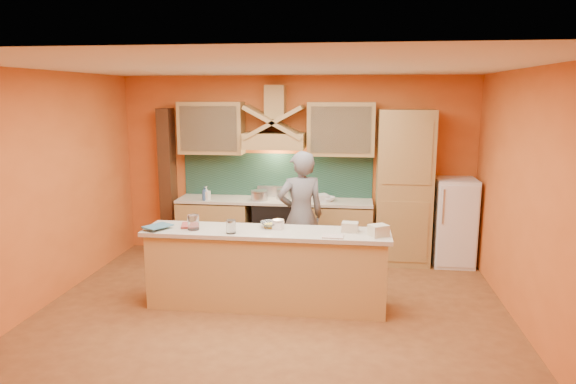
# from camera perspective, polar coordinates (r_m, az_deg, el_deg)

# --- Properties ---
(floor) EXTENTS (5.50, 5.00, 0.01)m
(floor) POSITION_cam_1_polar(r_m,az_deg,el_deg) (6.07, -1.91, -13.68)
(floor) COLOR #92592D
(floor) RESTS_ON ground
(ceiling) EXTENTS (5.50, 5.00, 0.01)m
(ceiling) POSITION_cam_1_polar(r_m,az_deg,el_deg) (5.53, -2.09, 13.75)
(ceiling) COLOR white
(ceiling) RESTS_ON wall_back
(wall_back) EXTENTS (5.50, 0.02, 2.80)m
(wall_back) POSITION_cam_1_polar(r_m,az_deg,el_deg) (8.08, 0.88, 2.88)
(wall_back) COLOR orange
(wall_back) RESTS_ON floor
(wall_front) EXTENTS (5.50, 0.02, 2.80)m
(wall_front) POSITION_cam_1_polar(r_m,az_deg,el_deg) (3.28, -9.19, -9.26)
(wall_front) COLOR orange
(wall_front) RESTS_ON floor
(wall_left) EXTENTS (0.02, 5.00, 2.80)m
(wall_left) POSITION_cam_1_polar(r_m,az_deg,el_deg) (6.66, -26.06, 0.05)
(wall_left) COLOR orange
(wall_left) RESTS_ON floor
(wall_right) EXTENTS (0.02, 5.00, 2.80)m
(wall_right) POSITION_cam_1_polar(r_m,az_deg,el_deg) (5.86, 25.59, -1.24)
(wall_right) COLOR orange
(wall_right) RESTS_ON floor
(base_cabinet_left) EXTENTS (1.10, 0.60, 0.86)m
(base_cabinet_left) POSITION_cam_1_polar(r_m,az_deg,el_deg) (8.22, -8.09, -4.00)
(base_cabinet_left) COLOR tan
(base_cabinet_left) RESTS_ON floor
(base_cabinet_right) EXTENTS (1.10, 0.60, 0.86)m
(base_cabinet_right) POSITION_cam_1_polar(r_m,az_deg,el_deg) (7.93, 5.30, -4.47)
(base_cabinet_right) COLOR tan
(base_cabinet_right) RESTS_ON floor
(counter_top) EXTENTS (3.00, 0.62, 0.04)m
(counter_top) POSITION_cam_1_polar(r_m,az_deg,el_deg) (7.91, -1.53, -0.97)
(counter_top) COLOR beige
(counter_top) RESTS_ON base_cabinet_left
(stove) EXTENTS (0.60, 0.58, 0.90)m
(stove) POSITION_cam_1_polar(r_m,az_deg,el_deg) (8.02, -1.52, -4.12)
(stove) COLOR black
(stove) RESTS_ON floor
(backsplash) EXTENTS (3.00, 0.03, 0.70)m
(backsplash) POSITION_cam_1_polar(r_m,az_deg,el_deg) (8.12, -1.23, 1.86)
(backsplash) COLOR #1C3E32
(backsplash) RESTS_ON wall_back
(range_hood) EXTENTS (0.92, 0.50, 0.24)m
(range_hood) POSITION_cam_1_polar(r_m,az_deg,el_deg) (7.82, -1.51, 5.71)
(range_hood) COLOR tan
(range_hood) RESTS_ON wall_back
(hood_chimney) EXTENTS (0.30, 0.30, 0.50)m
(hood_chimney) POSITION_cam_1_polar(r_m,az_deg,el_deg) (7.89, -1.42, 9.98)
(hood_chimney) COLOR tan
(hood_chimney) RESTS_ON wall_back
(upper_cabinet_left) EXTENTS (1.00, 0.35, 0.80)m
(upper_cabinet_left) POSITION_cam_1_polar(r_m,az_deg,el_deg) (8.10, -8.50, 7.05)
(upper_cabinet_left) COLOR tan
(upper_cabinet_left) RESTS_ON wall_back
(upper_cabinet_right) EXTENTS (1.00, 0.35, 0.80)m
(upper_cabinet_right) POSITION_cam_1_polar(r_m,az_deg,el_deg) (7.79, 5.91, 6.97)
(upper_cabinet_right) COLOR tan
(upper_cabinet_right) RESTS_ON wall_back
(pantry_column) EXTENTS (0.80, 0.60, 2.30)m
(pantry_column) POSITION_cam_1_polar(r_m,az_deg,el_deg) (7.81, 12.75, 0.47)
(pantry_column) COLOR tan
(pantry_column) RESTS_ON floor
(fridge) EXTENTS (0.58, 0.60, 1.30)m
(fridge) POSITION_cam_1_polar(r_m,az_deg,el_deg) (8.02, 17.95, -3.18)
(fridge) COLOR white
(fridge) RESTS_ON floor
(trim_column_left) EXTENTS (0.20, 0.30, 2.30)m
(trim_column_left) POSITION_cam_1_polar(r_m,az_deg,el_deg) (8.45, -13.19, 1.23)
(trim_column_left) COLOR #472816
(trim_column_left) RESTS_ON floor
(island_body) EXTENTS (2.80, 0.55, 0.88)m
(island_body) POSITION_cam_1_polar(r_m,az_deg,el_deg) (6.20, -2.40, -8.78)
(island_body) COLOR tan
(island_body) RESTS_ON floor
(island_top) EXTENTS (2.90, 0.62, 0.05)m
(island_top) POSITION_cam_1_polar(r_m,az_deg,el_deg) (6.05, -2.44, -4.49)
(island_top) COLOR beige
(island_top) RESTS_ON island_body
(person) EXTENTS (0.75, 0.62, 1.78)m
(person) POSITION_cam_1_polar(r_m,az_deg,el_deg) (6.99, 1.43, -2.65)
(person) COLOR slate
(person) RESTS_ON floor
(pot_large) EXTENTS (0.29, 0.29, 0.15)m
(pot_large) POSITION_cam_1_polar(r_m,az_deg,el_deg) (7.84, -3.20, -0.54)
(pot_large) COLOR #BBBBC2
(pot_large) RESTS_ON stove
(pot_small) EXTENTS (0.25, 0.25, 0.16)m
(pot_small) POSITION_cam_1_polar(r_m,az_deg,el_deg) (7.91, -0.53, -0.39)
(pot_small) COLOR silver
(pot_small) RESTS_ON stove
(soap_bottle_a) EXTENTS (0.12, 0.12, 0.21)m
(soap_bottle_a) POSITION_cam_1_polar(r_m,az_deg,el_deg) (7.92, -9.05, -0.16)
(soap_bottle_a) COLOR white
(soap_bottle_a) RESTS_ON counter_top
(soap_bottle_b) EXTENTS (0.11, 0.11, 0.22)m
(soap_bottle_b) POSITION_cam_1_polar(r_m,az_deg,el_deg) (7.91, -9.26, -0.17)
(soap_bottle_b) COLOR #365C94
(soap_bottle_b) RESTS_ON counter_top
(bowl_back) EXTENTS (0.23, 0.23, 0.07)m
(bowl_back) POSITION_cam_1_polar(r_m,az_deg,el_deg) (7.79, 4.46, -0.78)
(bowl_back) COLOR silver
(bowl_back) RESTS_ON counter_top
(dish_rack) EXTENTS (0.35, 0.32, 0.10)m
(dish_rack) POSITION_cam_1_polar(r_m,az_deg,el_deg) (7.78, 3.44, -0.66)
(dish_rack) COLOR silver
(dish_rack) RESTS_ON counter_top
(book_lower) EXTENTS (0.26, 0.31, 0.03)m
(book_lower) POSITION_cam_1_polar(r_m,az_deg,el_deg) (6.34, -11.74, -3.65)
(book_lower) COLOR #AE453E
(book_lower) RESTS_ON island_top
(book_upper) EXTENTS (0.35, 0.38, 0.02)m
(book_upper) POSITION_cam_1_polar(r_m,az_deg,el_deg) (6.35, -14.89, -3.57)
(book_upper) COLOR teal
(book_upper) RESTS_ON island_top
(jar_large) EXTENTS (0.15, 0.15, 0.18)m
(jar_large) POSITION_cam_1_polar(r_m,az_deg,el_deg) (6.14, -10.47, -3.35)
(jar_large) COLOR silver
(jar_large) RESTS_ON island_top
(jar_small) EXTENTS (0.15, 0.15, 0.15)m
(jar_small) POSITION_cam_1_polar(r_m,az_deg,el_deg) (5.93, -6.35, -3.85)
(jar_small) COLOR silver
(jar_small) RESTS_ON island_top
(kitchen_scale) EXTENTS (0.14, 0.14, 0.09)m
(kitchen_scale) POSITION_cam_1_polar(r_m,az_deg,el_deg) (6.09, -1.09, -3.71)
(kitchen_scale) COLOR white
(kitchen_scale) RESTS_ON island_top
(mixing_bowl) EXTENTS (0.34, 0.34, 0.07)m
(mixing_bowl) POSITION_cam_1_polar(r_m,az_deg,el_deg) (6.17, -1.84, -3.62)
(mixing_bowl) COLOR silver
(mixing_bowl) RESTS_ON island_top
(cloth) EXTENTS (0.24, 0.19, 0.02)m
(cloth) POSITION_cam_1_polar(r_m,az_deg,el_deg) (5.78, 5.02, -4.93)
(cloth) COLOR beige
(cloth) RESTS_ON island_top
(grocery_bag_a) EXTENTS (0.25, 0.24, 0.13)m
(grocery_bag_a) POSITION_cam_1_polar(r_m,az_deg,el_deg) (5.87, 10.03, -4.22)
(grocery_bag_a) COLOR beige
(grocery_bag_a) RESTS_ON island_top
(grocery_bag_b) EXTENTS (0.20, 0.16, 0.11)m
(grocery_bag_b) POSITION_cam_1_polar(r_m,az_deg,el_deg) (6.01, 6.90, -3.88)
(grocery_bag_b) COLOR beige
(grocery_bag_b) RESTS_ON island_top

